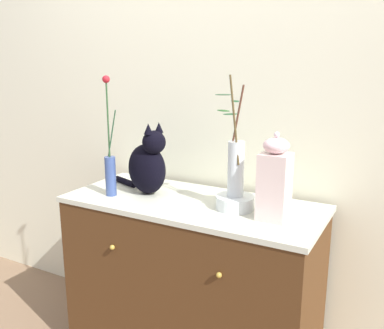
{
  "coord_description": "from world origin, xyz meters",
  "views": [
    {
      "loc": [
        0.93,
        -1.69,
        1.51
      ],
      "look_at": [
        0.0,
        0.0,
        1.04
      ],
      "focal_mm": 39.85,
      "sensor_mm": 36.0,
      "label": 1
    }
  ],
  "objects_px": {
    "sideboard": "(192,283)",
    "jar_lidded_porcelain": "(275,180)",
    "vase_slim_green": "(110,167)",
    "cat_sitting": "(148,165)",
    "vase_glass_clear": "(236,165)",
    "bowl_porcelain": "(235,202)"
  },
  "relations": [
    {
      "from": "bowl_porcelain",
      "to": "jar_lidded_porcelain",
      "type": "relative_size",
      "value": 0.47
    },
    {
      "from": "cat_sitting",
      "to": "vase_slim_green",
      "type": "distance_m",
      "value": 0.18
    },
    {
      "from": "vase_slim_green",
      "to": "jar_lidded_porcelain",
      "type": "xyz_separation_m",
      "value": [
        0.81,
        0.07,
        0.03
      ]
    },
    {
      "from": "vase_glass_clear",
      "to": "jar_lidded_porcelain",
      "type": "height_order",
      "value": "vase_glass_clear"
    },
    {
      "from": "cat_sitting",
      "to": "bowl_porcelain",
      "type": "xyz_separation_m",
      "value": [
        0.48,
        -0.0,
        -0.12
      ]
    },
    {
      "from": "jar_lidded_porcelain",
      "to": "cat_sitting",
      "type": "bearing_deg",
      "value": 176.29
    },
    {
      "from": "sideboard",
      "to": "cat_sitting",
      "type": "bearing_deg",
      "value": 179.23
    },
    {
      "from": "sideboard",
      "to": "bowl_porcelain",
      "type": "relative_size",
      "value": 7.07
    },
    {
      "from": "vase_slim_green",
      "to": "jar_lidded_porcelain",
      "type": "bearing_deg",
      "value": 4.99
    },
    {
      "from": "sideboard",
      "to": "jar_lidded_porcelain",
      "type": "relative_size",
      "value": 3.31
    },
    {
      "from": "cat_sitting",
      "to": "vase_glass_clear",
      "type": "xyz_separation_m",
      "value": [
        0.47,
        -0.0,
        0.06
      ]
    },
    {
      "from": "sideboard",
      "to": "vase_glass_clear",
      "type": "height_order",
      "value": "vase_glass_clear"
    },
    {
      "from": "bowl_porcelain",
      "to": "sideboard",
      "type": "bearing_deg",
      "value": -179.64
    },
    {
      "from": "vase_slim_green",
      "to": "vase_glass_clear",
      "type": "relative_size",
      "value": 1.09
    },
    {
      "from": "vase_slim_green",
      "to": "cat_sitting",
      "type": "bearing_deg",
      "value": 38.54
    },
    {
      "from": "sideboard",
      "to": "jar_lidded_porcelain",
      "type": "xyz_separation_m",
      "value": [
        0.41,
        -0.04,
        0.6
      ]
    },
    {
      "from": "vase_glass_clear",
      "to": "jar_lidded_porcelain",
      "type": "xyz_separation_m",
      "value": [
        0.19,
        -0.04,
        -0.03
      ]
    },
    {
      "from": "vase_slim_green",
      "to": "vase_glass_clear",
      "type": "height_order",
      "value": "vase_glass_clear"
    },
    {
      "from": "sideboard",
      "to": "cat_sitting",
      "type": "distance_m",
      "value": 0.63
    },
    {
      "from": "sideboard",
      "to": "bowl_porcelain",
      "type": "bearing_deg",
      "value": 0.36
    },
    {
      "from": "sideboard",
      "to": "vase_glass_clear",
      "type": "relative_size",
      "value": 2.31
    },
    {
      "from": "vase_slim_green",
      "to": "jar_lidded_porcelain",
      "type": "height_order",
      "value": "vase_slim_green"
    }
  ]
}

